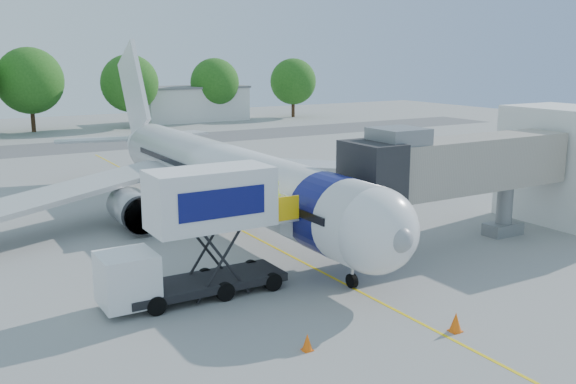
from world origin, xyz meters
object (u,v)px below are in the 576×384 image
catering_hiloader (197,234)px  ground_tug (521,301)px  aircraft (221,174)px  jet_bridge (449,167)px

catering_hiloader → ground_tug: 13.27m
aircraft → ground_tug: bearing=-79.6°
jet_bridge → ground_tug: (-4.38, -8.63, -3.58)m
aircraft → catering_hiloader: bearing=-119.4°
aircraft → jet_bridge: 13.77m
aircraft → jet_bridge: bearing=-54.3°
aircraft → catering_hiloader: (-6.27, -11.12, -0.19)m
catering_hiloader → ground_tug: bearing=-41.1°
catering_hiloader → jet_bridge: bearing=0.0°
jet_bridge → ground_tug: 10.32m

